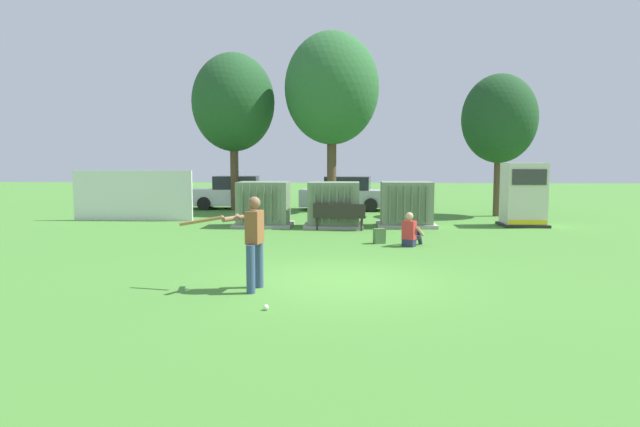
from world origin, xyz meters
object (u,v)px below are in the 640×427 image
Objects in this scene: transformer_mid_west at (334,205)px; park_bench at (339,215)px; transformer_mid_east at (406,205)px; batter at (252,238)px; seated_spectator at (411,233)px; sports_ball at (266,307)px; parked_car_left_of_center at (346,194)px; transformer_west at (264,205)px; generator_enclosure at (523,195)px; backpack at (379,236)px; parked_car_leftmost at (234,193)px.

park_bench is at bearing -75.74° from transformer_mid_west.
batter is at bearing -110.60° from transformer_mid_east.
seated_spectator is at bearing 57.63° from batter.
transformer_mid_east is at bearing 73.77° from sports_ball.
transformer_mid_east is 23.33× the size of sports_ball.
batter is 6.55m from seated_spectator.
seated_spectator is (3.03, 6.86, 0.33)m from sports_ball.
transformer_mid_east reaches higher than sports_ball.
park_bench is at bearing 80.98° from batter.
batter is 0.40× the size of parked_car_left_of_center.
seated_spectator is at bearing -42.02° from transformer_west.
park_bench is 0.42× the size of parked_car_left_of_center.
park_bench is 9.03m from batter.
generator_enclosure is at bearing 13.29° from park_bench.
parked_car_leftmost reaches higher than backpack.
generator_enclosure is 25.56× the size of sports_ball.
generator_enclosure is 0.54× the size of parked_car_leftmost.
transformer_mid_east is at bearing -70.79° from parked_car_left_of_center.
parked_car_leftmost is (-7.77, 6.96, -0.04)m from transformer_mid_east.
parked_car_left_of_center is at bearing 99.96° from seated_spectator.
sports_ball is at bearing -106.60° from backpack.
generator_enclosure is 13.73m from parked_car_leftmost.
parked_car_leftmost reaches higher than seated_spectator.
transformer_mid_east is at bearing -175.20° from generator_enclosure.
generator_enclosure is 5.23× the size of backpack.
transformer_mid_east is 2.69m from park_bench.
seated_spectator is at bearing -61.71° from transformer_mid_west.
generator_enclosure is (9.43, 0.61, 0.35)m from transformer_west.
parked_car_left_of_center is at bearing -4.62° from parked_car_leftmost.
parked_car_leftmost is 5.52m from parked_car_left_of_center.
sports_ball is at bearing -76.48° from parked_car_leftmost.
transformer_mid_west is 1.00× the size of transformer_mid_east.
backpack is (2.63, 5.92, -0.76)m from batter.
transformer_mid_west is at bearing -172.26° from transformer_mid_east.
batter is 6.52m from backpack.
sports_ball is 0.09× the size of seated_spectator.
parked_car_leftmost is at bearing 123.37° from park_bench.
parked_car_leftmost is at bearing 175.38° from parked_car_left_of_center.
transformer_mid_east is 0.91× the size of generator_enclosure.
generator_enclosure is at bearing 40.04° from backpack.
transformer_west is 1.00× the size of transformer_mid_east.
transformer_west and transformer_mid_west have the same top height.
park_bench is at bearing -90.90° from parked_car_left_of_center.
sports_ball is at bearing -95.28° from park_bench.
seated_spectator is at bearing 66.20° from sports_ball.
transformer_west is at bearing 99.22° from sports_ball.
parked_car_left_of_center is (5.50, -0.44, 0.00)m from parked_car_leftmost.
transformer_west is at bearing 97.83° from batter.
sports_ball is at bearing -93.40° from parked_car_left_of_center.
sports_ball is (-7.60, -11.84, -1.09)m from generator_enclosure.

